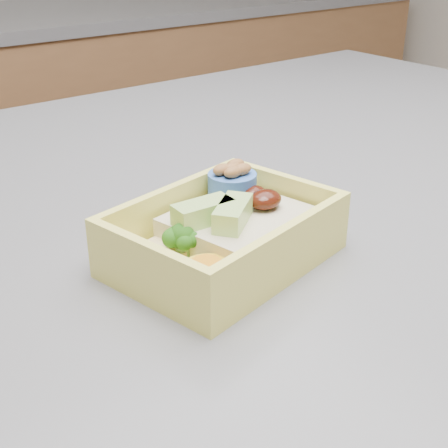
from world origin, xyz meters
TOP-DOWN VIEW (x-y plane):
  - bento_box at (-0.11, -0.20)m, footprint 0.18×0.15m

SIDE VIEW (x-z plane):
  - bento_box at x=-0.11m, z-range 0.91..0.97m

